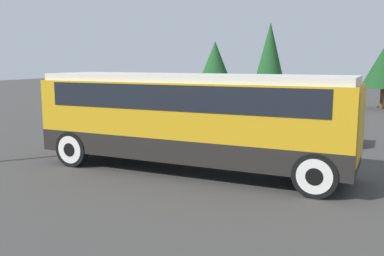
{
  "coord_description": "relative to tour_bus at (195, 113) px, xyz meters",
  "views": [
    {
      "loc": [
        5.62,
        -12.04,
        3.45
      ],
      "look_at": [
        0.0,
        0.0,
        1.38
      ],
      "focal_mm": 40.0,
      "sensor_mm": 36.0,
      "label": 1
    }
  ],
  "objects": [
    {
      "name": "tree_center",
      "position": [
        4.93,
        22.06,
        1.23
      ],
      "size": [
        3.12,
        3.12,
        4.64
      ],
      "color": "brown",
      "rests_on": "ground_plane"
    },
    {
      "name": "tree_left",
      "position": [
        -4.48,
        25.75,
        2.62
      ],
      "size": [
        2.4,
        2.4,
        6.89
      ],
      "color": "brown",
      "rests_on": "ground_plane"
    },
    {
      "name": "parked_car_mid",
      "position": [
        -4.97,
        4.8,
        -1.15
      ],
      "size": [
        4.64,
        1.97,
        1.38
      ],
      "color": "black",
      "rests_on": "ground_plane"
    },
    {
      "name": "tour_bus",
      "position": [
        0.0,
        0.0,
        0.0
      ],
      "size": [
        9.91,
        2.67,
        3.06
      ],
      "color": "black",
      "rests_on": "ground_plane"
    },
    {
      "name": "ground_plane",
      "position": [
        -0.1,
        0.0,
        -1.86
      ],
      "size": [
        120.0,
        120.0,
        0.0
      ],
      "primitive_type": "plane",
      "color": "#423F3D"
    },
    {
      "name": "parked_car_near",
      "position": [
        2.14,
        6.52,
        -1.18
      ],
      "size": [
        4.49,
        1.92,
        1.37
      ],
      "color": "silver",
      "rests_on": "ground_plane"
    },
    {
      "name": "tree_right",
      "position": [
        -8.1,
        21.71,
        1.5
      ],
      "size": [
        2.83,
        2.83,
        5.12
      ],
      "color": "brown",
      "rests_on": "ground_plane"
    }
  ]
}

